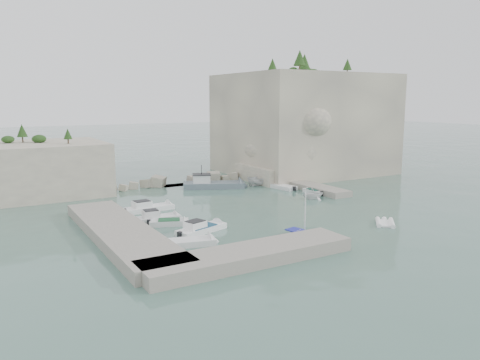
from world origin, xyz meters
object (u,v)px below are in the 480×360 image
tender_east_d (261,185)px  work_boat (214,188)px  tender_east_b (314,194)px  rowboat (304,238)px  tender_east_c (281,188)px  motorboat_e (192,245)px  motorboat_c (169,225)px  tender_east_a (313,199)px  inflatable_dinghy (385,224)px  motorboat_d (202,232)px  motorboat_a (149,211)px  motorboat_b (158,221)px

tender_east_d → work_boat: size_ratio=0.46×
tender_east_b → tender_east_d: 9.30m
rowboat → tender_east_c: bearing=-41.8°
rowboat → tender_east_b: rowboat is taller
motorboat_e → tender_east_b: (24.05, 12.52, 0.00)m
tender_east_c → tender_east_d: 3.62m
motorboat_c → tender_east_c: size_ratio=0.78×
motorboat_e → tender_east_a: bearing=38.3°
rowboat → tender_east_d: (11.18, 24.67, 0.00)m
inflatable_dinghy → rowboat: bearing=131.1°
tender_east_a → tender_east_d: size_ratio=0.70×
tender_east_c → motorboat_d: bearing=116.5°
motorboat_a → tender_east_a: 21.15m
motorboat_a → tender_east_b: size_ratio=1.67×
motorboat_b → rowboat: bearing=-48.6°
rowboat → work_boat: (4.10, 26.53, 0.00)m
motorboat_c → motorboat_d: 4.36m
tender_east_b → tender_east_c: same height
inflatable_dinghy → tender_east_d: 25.18m
motorboat_e → tender_east_a: tender_east_a is taller
motorboat_b → tender_east_c: size_ratio=0.94×
motorboat_a → motorboat_e: 14.41m
inflatable_dinghy → tender_east_b: bearing=30.5°
inflatable_dinghy → work_boat: bearing=56.4°
motorboat_c → motorboat_e: same height
motorboat_e → motorboat_b: bearing=102.0°
motorboat_b → work_boat: bearing=49.0°
tender_east_b → tender_east_c: size_ratio=0.68×
motorboat_b → tender_east_c: motorboat_b is taller
motorboat_d → tender_east_c: (19.90, 14.69, 0.00)m
inflatable_dinghy → tender_east_b: (3.87, 16.31, 0.00)m
motorboat_c → tender_east_b: bearing=35.4°
inflatable_dinghy → motorboat_a: bearing=90.2°
motorboat_b → inflatable_dinghy: (19.86, -13.21, 0.00)m
motorboat_a → inflatable_dinghy: size_ratio=1.81×
motorboat_a → rowboat: size_ratio=1.51×
work_boat → motorboat_d: bearing=-95.3°
motorboat_e → tender_east_d: bearing=59.2°
tender_east_a → tender_east_b: (2.25, 2.66, 0.00)m
motorboat_a → work_boat: work_boat is taller
motorboat_b → tender_east_c: (22.10, 8.54, 0.00)m
inflatable_dinghy → tender_east_a: tender_east_a is taller
motorboat_a → motorboat_b: size_ratio=1.20×
motorboat_c → motorboat_a: bearing=109.6°
motorboat_e → work_boat: work_boat is taller
motorboat_e → work_boat: 27.20m
motorboat_e → tender_east_d: tender_east_d is taller
rowboat → tender_east_c: size_ratio=0.75×
work_boat → rowboat: bearing=-73.8°
motorboat_e → inflatable_dinghy: motorboat_e is taller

